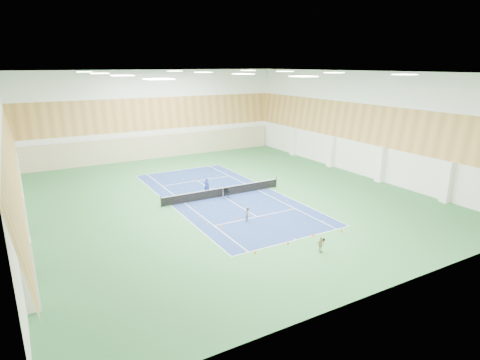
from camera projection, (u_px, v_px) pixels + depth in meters
name	position (u px, v px, depth m)	size (l,w,h in m)	color
ground	(223.00, 196.00, 40.00)	(40.00, 40.00, 0.00)	#2D6937
room_shell	(222.00, 137.00, 38.33)	(36.00, 40.00, 12.00)	white
wood_cladding	(222.00, 116.00, 37.77)	(36.00, 40.00, 8.00)	#C38C48
ceiling_light_grid	(222.00, 73.00, 36.68)	(21.40, 25.40, 0.06)	white
court_surface	(223.00, 196.00, 40.00)	(10.97, 23.77, 0.01)	navy
tennis_balls_scatter	(223.00, 196.00, 39.99)	(10.57, 22.77, 0.07)	#C6DF26
tennis_net	(223.00, 191.00, 39.85)	(12.80, 0.10, 1.10)	black
back_curtain	(158.00, 147.00, 56.04)	(35.40, 0.16, 3.20)	#C6B793
door_left_a	(23.00, 261.00, 24.51)	(0.08, 1.80, 2.20)	#593319
door_left_b	(18.00, 219.00, 31.18)	(0.08, 1.80, 2.20)	#593319
coach	(207.00, 186.00, 40.77)	(0.57, 0.38, 1.57)	navy
child_court	(248.00, 214.00, 33.62)	(0.59, 0.46, 1.21)	gray
child_apron	(321.00, 244.00, 28.01)	(0.69, 0.29, 1.17)	tan
ball_cart	(226.00, 194.00, 39.38)	(0.52, 0.52, 0.89)	black
cone_svc_a	(222.00, 226.00, 32.35)	(0.22, 0.22, 0.24)	orange
cone_svc_b	(238.00, 218.00, 34.05)	(0.17, 0.17, 0.19)	#FF4E0D
cone_svc_c	(268.00, 216.00, 34.52)	(0.20, 0.20, 0.22)	#F4600C
cone_svc_d	(292.00, 209.00, 36.22)	(0.19, 0.19, 0.21)	orange
cone_base_a	(255.00, 252.00, 27.93)	(0.18, 0.18, 0.20)	#FF560D
cone_base_b	(288.00, 243.00, 29.33)	(0.20, 0.20, 0.22)	#FF420D
cone_base_c	(313.00, 235.00, 30.71)	(0.23, 0.23, 0.25)	#F6580C
cone_base_d	(342.00, 231.00, 31.47)	(0.22, 0.22, 0.25)	#F04E0C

